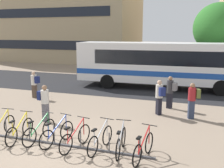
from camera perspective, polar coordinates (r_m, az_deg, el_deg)
ground at (r=9.61m, az=-12.33°, el=-12.97°), size 200.00×200.00×0.00m
bus_lane_asphalt at (r=19.11m, az=4.29°, el=-0.46°), size 80.00×7.20×0.01m
city_bus at (r=18.40m, az=11.08°, el=4.49°), size 12.11×3.02×3.20m
bike_rack at (r=9.38m, az=-9.81°, el=-12.91°), size 6.16×0.15×0.70m
parked_bicycle_yellow_0 at (r=10.72m, az=-23.25°, el=-8.84°), size 0.52×1.72×0.99m
parked_bicycle_yellow_1 at (r=10.14m, az=-19.67°, el=-9.72°), size 0.52×1.72×0.99m
parked_bicycle_green_2 at (r=9.85m, az=-15.72°, el=-10.10°), size 0.52×1.71×0.99m
parked_bicycle_blue_3 at (r=9.49m, az=-12.04°, el=-10.77°), size 0.57×1.69×0.99m
parked_bicycle_red_4 at (r=9.05m, az=-8.08°, el=-11.75°), size 0.52×1.70×0.99m
parked_bicycle_silver_5 at (r=8.83m, az=-2.58°, el=-12.23°), size 0.52×1.72×0.99m
parked_bicycle_silver_6 at (r=8.67m, az=1.99°, el=-12.72°), size 0.52×1.72×0.99m
parked_bicycle_red_7 at (r=8.32m, az=6.96°, el=-13.87°), size 0.52×1.71×0.99m
commuter_olive_pack_0 at (r=12.32m, az=17.37°, el=-3.03°), size 0.59×0.46×1.67m
commuter_navy_pack_1 at (r=12.51m, az=10.44°, el=-2.43°), size 0.57×0.60×1.69m
commuter_grey_pack_2 at (r=13.67m, az=12.80°, el=-1.34°), size 0.59×0.45×1.70m
commuter_navy_pack_3 at (r=11.77m, az=-14.69°, el=-3.58°), size 0.57×0.41×1.66m
commuter_navy_pack_5 at (r=16.20m, az=-16.73°, el=0.26°), size 0.56×0.39×1.61m
street_tree_1 at (r=22.37m, az=22.46°, el=11.36°), size 3.90×3.90×6.20m
building_left_wing at (r=39.30m, az=-12.47°, el=16.81°), size 23.20×10.98×15.59m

